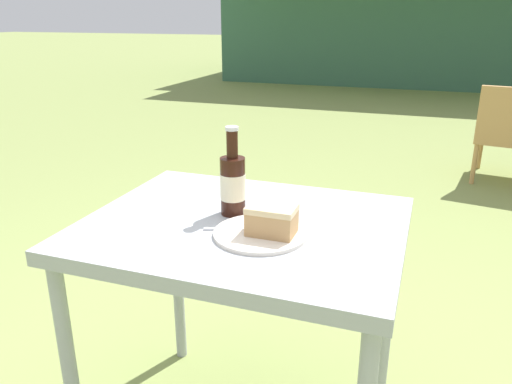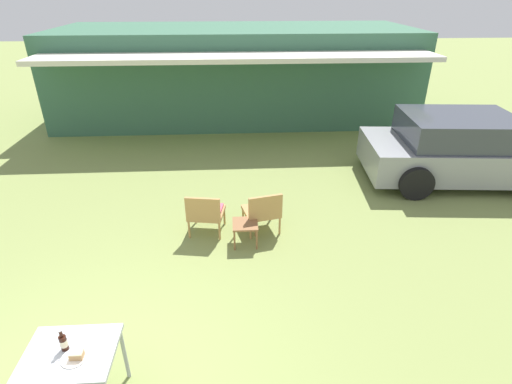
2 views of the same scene
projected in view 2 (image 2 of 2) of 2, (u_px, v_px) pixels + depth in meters
cabin_building at (236, 72)px, 12.60m from camera, size 10.66×5.26×2.66m
parked_car at (461, 149)px, 8.50m from camera, size 4.22×2.40×1.42m
wicker_chair_cushioned at (206, 212)px, 6.69m from camera, size 0.65×0.62×0.77m
wicker_chair_plain at (263, 210)px, 6.72m from camera, size 0.68×0.65×0.77m
garden_side_table at (245, 226)px, 6.46m from camera, size 0.41×0.42×0.38m
patio_table at (71, 358)px, 3.77m from camera, size 0.85×0.68×0.75m
cake_on_plate at (76, 356)px, 3.66m from camera, size 0.24×0.24×0.08m
cola_bottle_near at (64, 342)px, 3.73m from camera, size 0.07×0.07×0.25m
fork at (68, 358)px, 3.68m from camera, size 0.18×0.06×0.01m
loose_bottle_cap at (67, 345)px, 3.81m from camera, size 0.03×0.03×0.01m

